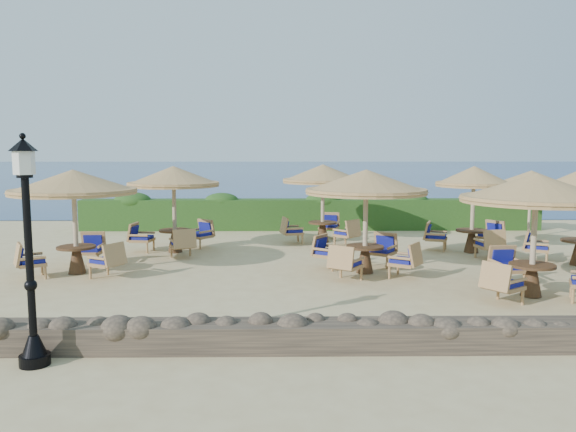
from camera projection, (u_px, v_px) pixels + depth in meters
The scene contains 12 objects.
ground at pixel (325, 267), 15.06m from camera, with size 120.00×120.00×0.00m, color #C9B57F.
sea at pixel (289, 170), 84.57m from camera, with size 160.00×160.00×0.00m, color #0C2153.
hedge at pixel (311, 214), 22.14m from camera, with size 18.00×0.90×1.20m, color #1D3F14.
stone_wall at pixel (355, 336), 8.88m from camera, with size 15.00×0.65×0.44m, color brown.
lamp_post at pixel (29, 261), 8.07m from camera, with size 0.44×0.44×3.31m.
extra_parasol at pixel (531, 177), 20.07m from camera, with size 2.30×2.30×2.41m.
cafe_set_0 at pixel (74, 196), 14.10m from camera, with size 3.15×3.15×2.65m.
cafe_set_1 at pixel (366, 200), 14.17m from camera, with size 3.10×3.10×2.65m.
cafe_set_2 at pixel (535, 205), 11.87m from camera, with size 3.16×3.16×2.65m.
cafe_set_3 at pixel (174, 190), 17.06m from camera, with size 2.84×2.83×2.65m.
cafe_set_4 at pixel (323, 187), 18.92m from camera, with size 2.81×2.81×2.65m.
cafe_set_5 at pixel (473, 195), 17.05m from camera, with size 2.74×2.59×2.65m.
Camera 1 is at (-1.18, -14.78, 3.15)m, focal length 35.00 mm.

